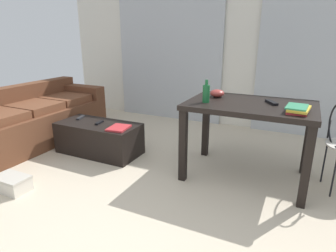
% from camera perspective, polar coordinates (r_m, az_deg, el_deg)
% --- Properties ---
extents(ground_plane, '(8.05, 8.05, 0.00)m').
position_cam_1_polar(ground_plane, '(3.00, 4.31, -10.58)').
color(ground_plane, beige).
extents(wall_back, '(6.23, 0.10, 2.41)m').
position_cam_1_polar(wall_back, '(4.64, 14.45, 14.60)').
color(wall_back, silver).
rests_on(wall_back, ground).
extents(curtains, '(4.26, 0.03, 2.21)m').
position_cam_1_polar(curtains, '(4.56, 14.13, 13.35)').
color(curtains, '#B2B7BC').
rests_on(curtains, ground).
extents(couch, '(0.85, 2.04, 0.75)m').
position_cam_1_polar(couch, '(4.31, -25.50, 1.15)').
color(couch, brown).
rests_on(couch, ground).
extents(coffee_table, '(1.03, 0.49, 0.39)m').
position_cam_1_polar(coffee_table, '(3.65, -13.60, -2.36)').
color(coffee_table, black).
rests_on(coffee_table, ground).
extents(craft_table, '(1.21, 0.81, 0.79)m').
position_cam_1_polar(craft_table, '(2.92, 15.99, 2.24)').
color(craft_table, black).
rests_on(craft_table, ground).
extents(bottle_near, '(0.07, 0.07, 0.22)m').
position_cam_1_polar(bottle_near, '(2.81, 7.64, 6.51)').
color(bottle_near, '#195B2D').
rests_on(bottle_near, craft_table).
extents(bowl, '(0.15, 0.15, 0.08)m').
position_cam_1_polar(bowl, '(3.09, 9.80, 6.48)').
color(bowl, '#9E3833').
rests_on(bowl, craft_table).
extents(book_stack, '(0.21, 0.30, 0.06)m').
position_cam_1_polar(book_stack, '(2.68, 24.51, 3.09)').
color(book_stack, red).
rests_on(book_stack, craft_table).
extents(tv_remote_on_table, '(0.14, 0.19, 0.02)m').
position_cam_1_polar(tv_remote_on_table, '(2.93, 19.99, 4.46)').
color(tv_remote_on_table, black).
rests_on(tv_remote_on_table, craft_table).
extents(tv_remote_primary, '(0.06, 0.15, 0.02)m').
position_cam_1_polar(tv_remote_primary, '(3.58, -13.56, 0.67)').
color(tv_remote_primary, black).
rests_on(tv_remote_primary, coffee_table).
extents(tv_remote_secondary, '(0.09, 0.18, 0.02)m').
position_cam_1_polar(tv_remote_secondary, '(3.87, -17.07, 1.64)').
color(tv_remote_secondary, '#232326').
rests_on(tv_remote_secondary, coffee_table).
extents(magazine, '(0.24, 0.29, 0.02)m').
position_cam_1_polar(magazine, '(3.33, -9.83, -0.37)').
color(magazine, red).
rests_on(magazine, coffee_table).
extents(shoebox, '(0.33, 0.21, 0.15)m').
position_cam_1_polar(shoebox, '(3.14, -28.73, -10.01)').
color(shoebox, beige).
rests_on(shoebox, ground).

